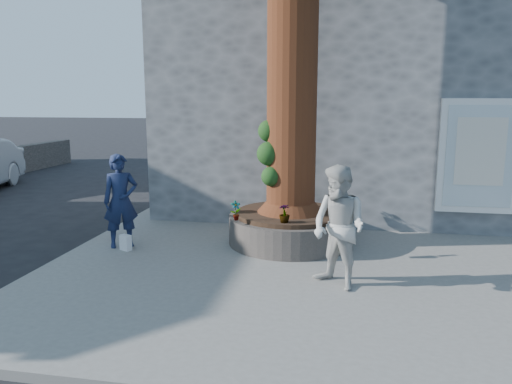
# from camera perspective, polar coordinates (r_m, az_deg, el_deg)

# --- Properties ---
(ground) EXTENTS (120.00, 120.00, 0.00)m
(ground) POSITION_cam_1_polar(r_m,az_deg,el_deg) (7.80, -3.84, -10.42)
(ground) COLOR black
(ground) RESTS_ON ground
(pavement) EXTENTS (9.00, 8.00, 0.12)m
(pavement) POSITION_cam_1_polar(r_m,az_deg,el_deg) (8.50, 7.82, -8.25)
(pavement) COLOR slate
(pavement) RESTS_ON ground
(yellow_line) EXTENTS (0.10, 30.00, 0.01)m
(yellow_line) POSITION_cam_1_polar(r_m,az_deg,el_deg) (9.82, -19.93, -6.54)
(yellow_line) COLOR yellow
(yellow_line) RESTS_ON ground
(stone_shop) EXTENTS (10.30, 8.30, 6.30)m
(stone_shop) POSITION_cam_1_polar(r_m,az_deg,el_deg) (14.25, 13.59, 11.83)
(stone_shop) COLOR #515356
(stone_shop) RESTS_ON ground
(planter) EXTENTS (2.30, 2.30, 0.60)m
(planter) POSITION_cam_1_polar(r_m,az_deg,el_deg) (9.41, 3.93, -4.07)
(planter) COLOR black
(planter) RESTS_ON pavement
(man) EXTENTS (0.74, 0.68, 1.70)m
(man) POSITION_cam_1_polar(r_m,az_deg,el_deg) (9.36, -15.20, -0.98)
(man) COLOR #17203F
(man) RESTS_ON pavement
(woman) EXTENTS (1.09, 1.06, 1.77)m
(woman) POSITION_cam_1_polar(r_m,az_deg,el_deg) (7.17, 9.45, -4.01)
(woman) COLOR #B4B2AD
(woman) RESTS_ON pavement
(shopping_bag) EXTENTS (0.23, 0.19, 0.28)m
(shopping_bag) POSITION_cam_1_polar(r_m,az_deg,el_deg) (9.27, -14.68, -5.61)
(shopping_bag) COLOR white
(shopping_bag) RESTS_ON pavement
(plant_a) EXTENTS (0.22, 0.20, 0.35)m
(plant_a) POSITION_cam_1_polar(r_m,az_deg,el_deg) (8.62, -2.33, -2.14)
(plant_a) COLOR gray
(plant_a) RESTS_ON planter
(plant_b) EXTENTS (0.28, 0.28, 0.37)m
(plant_b) POSITION_cam_1_polar(r_m,az_deg,el_deg) (8.41, 8.90, -2.51)
(plant_b) COLOR gray
(plant_b) RESTS_ON planter
(plant_c) EXTENTS (0.23, 0.23, 0.32)m
(plant_c) POSITION_cam_1_polar(r_m,az_deg,el_deg) (8.48, 3.27, -2.45)
(plant_c) COLOR gray
(plant_c) RESTS_ON planter
(plant_d) EXTENTS (0.36, 0.37, 0.31)m
(plant_d) POSITION_cam_1_polar(r_m,az_deg,el_deg) (10.08, 9.34, -0.50)
(plant_d) COLOR gray
(plant_d) RESTS_ON planter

